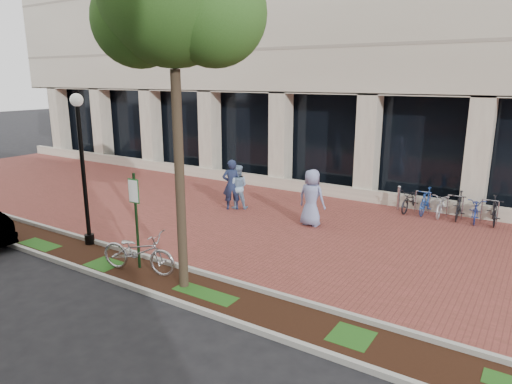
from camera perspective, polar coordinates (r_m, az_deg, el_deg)
The scene contains 14 objects.
ground at distance 15.75m, azimuth 0.41°, elevation -3.68°, with size 120.00×120.00×0.00m, color black.
brick_plaza at distance 15.74m, azimuth 0.41°, elevation -3.66°, with size 40.00×9.00×0.01m, color brown.
planting_strip at distance 11.94m, azimuth -13.47°, elevation -10.03°, with size 40.00×1.50×0.01m, color black.
curb_plaza_side at distance 12.40m, azimuth -10.97°, elevation -8.68°, with size 40.00×0.12×0.12m, color #A9A99F.
curb_street_side at distance 11.47m, azimuth -16.23°, elevation -10.95°, with size 40.00×0.12×0.12m, color #A9A99F.
parking_sign at distance 11.86m, azimuth -14.84°, elevation -2.08°, with size 0.34×0.07×2.52m.
lamppost at distance 13.91m, azimuth -20.88°, elevation 3.54°, with size 0.36×0.36×4.39m.
street_tree at distance 10.20m, azimuth -10.10°, elevation 22.34°, with size 3.66×3.05×8.04m.
locked_bicycle at distance 11.95m, azimuth -14.48°, elevation -7.24°, with size 0.73×2.10×1.10m, color #BABABF.
pedestrian_left at distance 16.95m, azimuth -3.05°, elevation 0.92°, with size 0.69×0.45×1.90m, color #1C2647.
pedestrian_mid at distance 17.10m, azimuth -2.35°, elevation 0.65°, with size 0.81×0.63×1.67m, color #8EB0D3.
pedestrian_right at distance 15.16m, azimuth 6.96°, elevation -0.72°, with size 0.93×0.61×1.91m, color #7F8CBE.
bollard at distance 17.76m, azimuth 17.40°, elevation -0.67°, with size 0.12×0.12×0.94m.
bike_rack_cluster at distance 17.49m, azimuth 23.08°, elevation -1.49°, with size 3.46×1.67×0.95m.
Camera 1 is at (8.05, -12.65, 4.81)m, focal length 32.00 mm.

